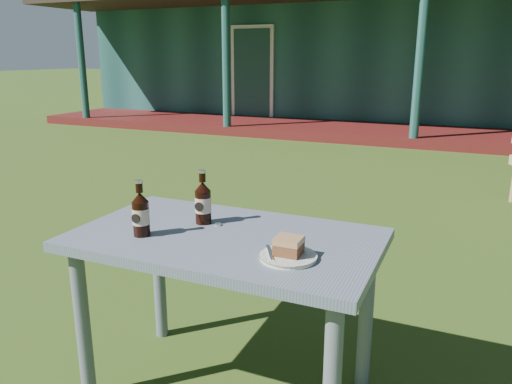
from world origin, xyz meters
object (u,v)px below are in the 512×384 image
at_px(cafe_table, 226,259).
at_px(plate, 288,256).
at_px(cake_slice, 289,246).
at_px(cola_bottle_near, 203,202).
at_px(cola_bottle_far, 141,214).

distance_m(cafe_table, plate, 0.35).
xyz_separation_m(plate, cake_slice, (-0.00, 0.01, 0.04)).
height_order(plate, cola_bottle_near, cola_bottle_near).
distance_m(plate, cola_bottle_far, 0.61).
bearing_deg(cola_bottle_near, cafe_table, -31.41).
distance_m(cafe_table, cake_slice, 0.36).
xyz_separation_m(plate, cola_bottle_far, (-0.61, -0.01, 0.08)).
relative_size(plate, cake_slice, 2.22).
bearing_deg(plate, cola_bottle_near, 154.78).
xyz_separation_m(cafe_table, cola_bottle_far, (-0.30, -0.14, 0.19)).
xyz_separation_m(cafe_table, plate, (0.31, -0.12, 0.11)).
bearing_deg(cake_slice, plate, -77.39).
xyz_separation_m(plate, cola_bottle_near, (-0.46, 0.22, 0.08)).
xyz_separation_m(cola_bottle_near, cola_bottle_far, (-0.15, -0.23, -0.00)).
height_order(cafe_table, plate, plate).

